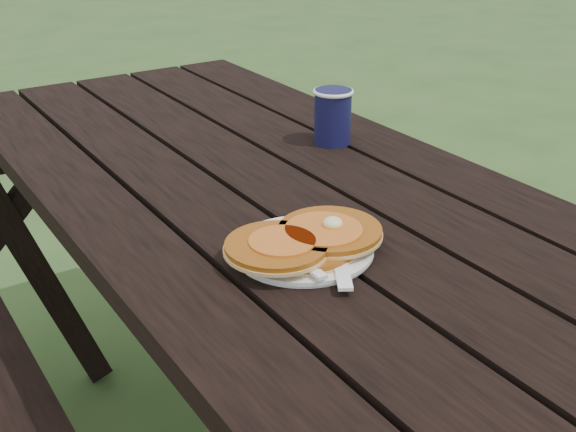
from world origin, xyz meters
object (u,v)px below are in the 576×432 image
picnic_table (282,363)px  pancake_stack (306,240)px  coffee_cup (333,113)px  plate (303,250)px

picnic_table → pancake_stack: size_ratio=7.46×
coffee_cup → pancake_stack: bearing=-130.9°
picnic_table → coffee_cup: 0.51m
picnic_table → plate: 0.46m
picnic_table → coffee_cup: bearing=32.6°
pancake_stack → plate: bearing=86.2°
coffee_cup → picnic_table: bearing=-147.4°
pancake_stack → picnic_table: bearing=65.4°
picnic_table → coffee_cup: coffee_cup is taller
pancake_stack → coffee_cup: 0.49m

